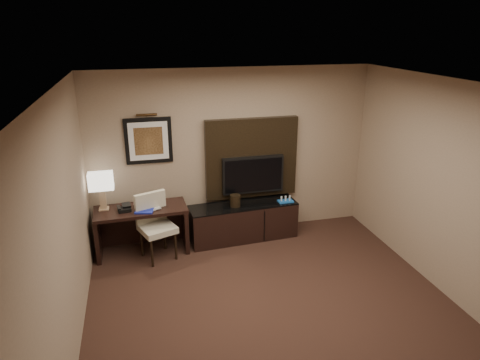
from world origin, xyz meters
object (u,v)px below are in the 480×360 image
object	(u,v)px
table_lamp	(102,193)
desk_phone	(124,208)
desk_chair	(157,228)
credenza	(243,221)
desk	(142,230)
tv	(253,175)
minibar_tray	(286,199)
ice_bucket	(235,201)

from	to	relation	value
table_lamp	desk_phone	size ratio (longest dim) A/B	2.86
desk_chair	table_lamp	size ratio (longest dim) A/B	1.88
credenza	desk_phone	distance (m)	1.89
desk	tv	bearing A→B (deg)	5.29
credenza	desk_chair	size ratio (longest dim) A/B	1.76
table_lamp	minibar_tray	xyz separation A→B (m)	(2.81, -0.09, -0.35)
tv	desk_chair	world-z (taller)	tv
tv	desk_chair	size ratio (longest dim) A/B	1.02
table_lamp	ice_bucket	size ratio (longest dim) A/B	2.81
table_lamp	tv	bearing A→B (deg)	3.71
desk_phone	minibar_tray	xyz separation A→B (m)	(2.51, 0.05, -0.13)
tv	minibar_tray	bearing A→B (deg)	-25.95
tv	desk_chair	distance (m)	1.74
desk_chair	desk_phone	bearing A→B (deg)	135.30
desk_chair	desk_phone	size ratio (longest dim) A/B	5.37
tv	minibar_tray	world-z (taller)	tv
tv	table_lamp	distance (m)	2.33
desk	tv	distance (m)	1.93
desk	desk_chair	world-z (taller)	desk_chair
minibar_tray	desk_chair	bearing A→B (deg)	-173.16
minibar_tray	desk_phone	bearing A→B (deg)	-178.92
credenza	desk_chair	xyz separation A→B (m)	(-1.38, -0.31, 0.19)
credenza	tv	xyz separation A→B (m)	(0.21, 0.18, 0.72)
tv	desk_phone	size ratio (longest dim) A/B	5.48
desk	credenza	world-z (taller)	desk
ice_bucket	desk_phone	bearing A→B (deg)	-177.52
desk_chair	desk_phone	world-z (taller)	desk_chair
desk_chair	minibar_tray	world-z (taller)	desk_chair
desk	table_lamp	distance (m)	0.82
desk	ice_bucket	world-z (taller)	ice_bucket
table_lamp	minibar_tray	size ratio (longest dim) A/B	2.15
tv	desk_chair	xyz separation A→B (m)	(-1.58, -0.48, -0.53)
credenza	desk_chair	bearing A→B (deg)	-171.13
table_lamp	ice_bucket	world-z (taller)	table_lamp
ice_bucket	table_lamp	bearing A→B (deg)	178.26
desk_phone	ice_bucket	distance (m)	1.69
credenza	tv	world-z (taller)	tv
credenza	desk_phone	size ratio (longest dim) A/B	9.45
credenza	tv	distance (m)	0.77
ice_bucket	credenza	bearing A→B (deg)	12.70
desk_chair	minibar_tray	bearing A→B (deg)	-13.57
tv	table_lamp	bearing A→B (deg)	-176.29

